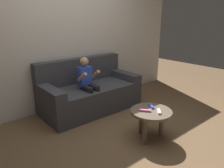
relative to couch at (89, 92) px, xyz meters
The scene contains 8 objects.
ground_plane 1.24m from the couch, 97.37° to the right, with size 9.90×9.90×0.00m, color brown.
wall_back 1.05m from the couch, 111.43° to the left, with size 4.95×0.05×2.50m, color beige.
couch is the anchor object (origin of this frame).
person_seated_on_couch 0.33m from the couch, 127.51° to the right, with size 0.29×0.36×0.93m.
coffee_table 1.31m from the couch, 87.07° to the right, with size 0.53×0.53×0.39m.
game_remote_white_near_edge 1.42m from the couch, 86.13° to the right, with size 0.13×0.12×0.03m.
game_remote_blue_center 1.26m from the couch, 83.18° to the right, with size 0.10×0.14×0.03m.
game_remote_pink_far_corner 1.29m from the couch, 90.78° to the right, with size 0.12×0.13×0.03m.
Camera 1 is at (-1.76, -1.71, 1.52)m, focal length 34.20 mm.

